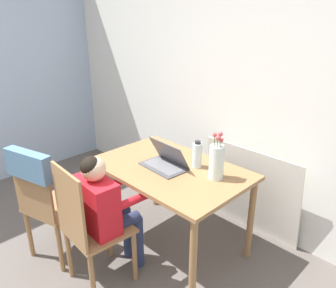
# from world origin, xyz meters

# --- Properties ---
(wall_back) EXTENTS (6.40, 0.05, 2.50)m
(wall_back) POSITION_xyz_m (0.00, 2.23, 1.25)
(wall_back) COLOR silver
(wall_back) RESTS_ON ground_plane
(dining_table) EXTENTS (1.19, 0.78, 0.72)m
(dining_table) POSITION_xyz_m (0.02, 1.47, 0.64)
(dining_table) COLOR olive
(dining_table) RESTS_ON ground_plane
(chair_occupied) EXTENTS (0.42, 0.42, 0.95)m
(chair_occupied) POSITION_xyz_m (-0.06, 0.77, 0.48)
(chair_occupied) COLOR olive
(chair_occupied) RESTS_ON ground_plane
(chair_spare) EXTENTS (0.50, 0.52, 0.96)m
(chair_spare) POSITION_xyz_m (-0.51, 0.67, 0.64)
(chair_spare) COLOR olive
(chair_spare) RESTS_ON ground_plane
(person_seated) EXTENTS (0.37, 0.44, 0.99)m
(person_seated) POSITION_xyz_m (-0.06, 0.90, 0.61)
(person_seated) COLOR red
(person_seated) RESTS_ON ground_plane
(laptop) EXTENTS (0.37, 0.25, 0.20)m
(laptop) POSITION_xyz_m (-0.01, 1.46, 0.77)
(laptop) COLOR #4C4C51
(laptop) RESTS_ON dining_table
(flower_vase) EXTENTS (0.11, 0.11, 0.35)m
(flower_vase) POSITION_xyz_m (0.38, 1.58, 0.86)
(flower_vase) COLOR silver
(flower_vase) RESTS_ON dining_table
(water_bottle) EXTENTS (0.07, 0.07, 0.21)m
(water_bottle) POSITION_xyz_m (0.16, 1.62, 0.82)
(water_bottle) COLOR silver
(water_bottle) RESTS_ON dining_table
(cardboard_panel) EXTENTS (0.89, 0.13, 0.80)m
(cardboard_panel) POSITION_xyz_m (0.37, 2.11, 0.40)
(cardboard_panel) COLOR silver
(cardboard_panel) RESTS_ON ground_plane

